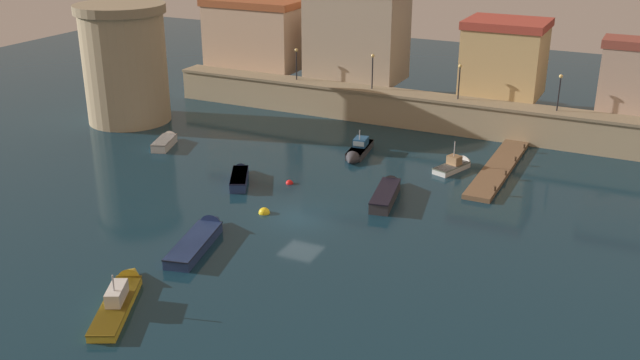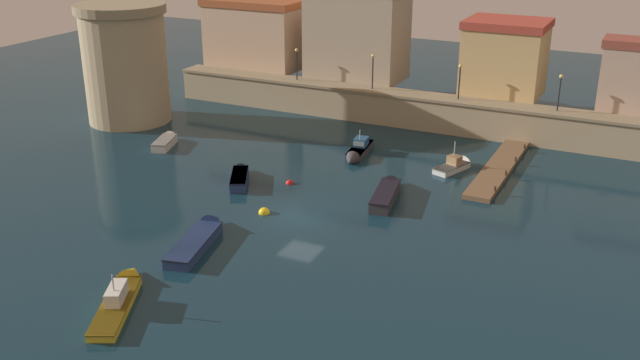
{
  "view_description": "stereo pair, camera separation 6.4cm",
  "coord_description": "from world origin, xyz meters",
  "px_view_note": "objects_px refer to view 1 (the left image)",
  "views": [
    {
      "loc": [
        20.25,
        -38.49,
        19.94
      ],
      "look_at": [
        0.0,
        2.93,
        1.62
      ],
      "focal_mm": 40.49,
      "sensor_mm": 36.0,
      "label": 1
    },
    {
      "loc": [
        20.3,
        -38.46,
        19.94
      ],
      "look_at": [
        0.0,
        2.93,
        1.62
      ],
      "focal_mm": 40.49,
      "sensor_mm": 36.0,
      "label": 2
    }
  ],
  "objects_px": {
    "moored_boat_5": "(387,191)",
    "quay_lamp_2": "(460,76)",
    "mooring_buoy_0": "(264,213)",
    "quay_lamp_0": "(296,59)",
    "fortress_tower": "(125,63)",
    "moored_boat_2": "(121,294)",
    "moored_boat_0": "(240,176)",
    "quay_lamp_3": "(560,86)",
    "moored_boat_7": "(166,141)",
    "moored_boat_4": "(358,151)",
    "mooring_buoy_1": "(289,184)",
    "quay_lamp_1": "(373,66)",
    "moored_boat_6": "(201,236)",
    "moored_boat_3": "(457,165)"
  },
  "relations": [
    {
      "from": "quay_lamp_3",
      "to": "moored_boat_4",
      "type": "height_order",
      "value": "quay_lamp_3"
    },
    {
      "from": "fortress_tower",
      "to": "quay_lamp_2",
      "type": "height_order",
      "value": "fortress_tower"
    },
    {
      "from": "quay_lamp_2",
      "to": "mooring_buoy_1",
      "type": "xyz_separation_m",
      "value": [
        -7.52,
        -17.62,
        -5.14
      ]
    },
    {
      "from": "quay_lamp_2",
      "to": "mooring_buoy_0",
      "type": "xyz_separation_m",
      "value": [
        -6.52,
        -23.05,
        -5.14
      ]
    },
    {
      "from": "fortress_tower",
      "to": "moored_boat_2",
      "type": "height_order",
      "value": "fortress_tower"
    },
    {
      "from": "quay_lamp_3",
      "to": "moored_boat_3",
      "type": "distance_m",
      "value": 11.81
    },
    {
      "from": "moored_boat_2",
      "to": "moored_boat_7",
      "type": "height_order",
      "value": "moored_boat_2"
    },
    {
      "from": "quay_lamp_3",
      "to": "moored_boat_2",
      "type": "distance_m",
      "value": 39.75
    },
    {
      "from": "quay_lamp_3",
      "to": "moored_boat_0",
      "type": "height_order",
      "value": "quay_lamp_3"
    },
    {
      "from": "fortress_tower",
      "to": "quay_lamp_3",
      "type": "bearing_deg",
      "value": 15.21
    },
    {
      "from": "quay_lamp_1",
      "to": "quay_lamp_3",
      "type": "xyz_separation_m",
      "value": [
        16.71,
        -0.0,
        -0.1
      ]
    },
    {
      "from": "quay_lamp_3",
      "to": "moored_boat_2",
      "type": "relative_size",
      "value": 0.44
    },
    {
      "from": "fortress_tower",
      "to": "moored_boat_6",
      "type": "relative_size",
      "value": 1.51
    },
    {
      "from": "quay_lamp_0",
      "to": "quay_lamp_1",
      "type": "height_order",
      "value": "quay_lamp_1"
    },
    {
      "from": "moored_boat_4",
      "to": "moored_boat_7",
      "type": "bearing_deg",
      "value": -81.51
    },
    {
      "from": "moored_boat_2",
      "to": "moored_boat_0",
      "type": "bearing_deg",
      "value": -15.03
    },
    {
      "from": "quay_lamp_1",
      "to": "moored_boat_6",
      "type": "xyz_separation_m",
      "value": [
        0.36,
        -28.46,
        -4.88
      ]
    },
    {
      "from": "moored_boat_7",
      "to": "mooring_buoy_0",
      "type": "relative_size",
      "value": 5.6
    },
    {
      "from": "moored_boat_7",
      "to": "mooring_buoy_0",
      "type": "height_order",
      "value": "moored_boat_7"
    },
    {
      "from": "moored_boat_2",
      "to": "mooring_buoy_0",
      "type": "relative_size",
      "value": 9.05
    },
    {
      "from": "mooring_buoy_0",
      "to": "moored_boat_7",
      "type": "bearing_deg",
      "value": 149.56
    },
    {
      "from": "moored_boat_3",
      "to": "moored_boat_6",
      "type": "xyz_separation_m",
      "value": [
        -10.58,
        -19.35,
        0.02
      ]
    },
    {
      "from": "moored_boat_7",
      "to": "quay_lamp_0",
      "type": "bearing_deg",
      "value": -37.96
    },
    {
      "from": "moored_boat_5",
      "to": "quay_lamp_0",
      "type": "bearing_deg",
      "value": 33.09
    },
    {
      "from": "fortress_tower",
      "to": "moored_boat_0",
      "type": "distance_m",
      "value": 20.19
    },
    {
      "from": "quay_lamp_0",
      "to": "moored_boat_5",
      "type": "xyz_separation_m",
      "value": [
        16.06,
        -16.83,
        -4.69
      ]
    },
    {
      "from": "quay_lamp_1",
      "to": "moored_boat_3",
      "type": "relative_size",
      "value": 0.74
    },
    {
      "from": "moored_boat_2",
      "to": "moored_boat_5",
      "type": "distance_m",
      "value": 20.61
    },
    {
      "from": "moored_boat_3",
      "to": "moored_boat_4",
      "type": "distance_m",
      "value": 8.13
    },
    {
      "from": "moored_boat_7",
      "to": "quay_lamp_2",
      "type": "bearing_deg",
      "value": -74.58
    },
    {
      "from": "quay_lamp_3",
      "to": "moored_boat_5",
      "type": "height_order",
      "value": "quay_lamp_3"
    },
    {
      "from": "mooring_buoy_0",
      "to": "fortress_tower",
      "type": "bearing_deg",
      "value": 149.66
    },
    {
      "from": "quay_lamp_0",
      "to": "mooring_buoy_0",
      "type": "distance_m",
      "value": 25.5
    },
    {
      "from": "fortress_tower",
      "to": "mooring_buoy_0",
      "type": "distance_m",
      "value": 26.21
    },
    {
      "from": "quay_lamp_0",
      "to": "moored_boat_4",
      "type": "xyz_separation_m",
      "value": [
        10.78,
        -9.86,
        -4.72
      ]
    },
    {
      "from": "moored_boat_5",
      "to": "mooring_buoy_1",
      "type": "relative_size",
      "value": 11.6
    },
    {
      "from": "quay_lamp_2",
      "to": "moored_boat_5",
      "type": "distance_m",
      "value": 17.47
    },
    {
      "from": "moored_boat_0",
      "to": "mooring_buoy_0",
      "type": "xyz_separation_m",
      "value": [
        4.6,
        -4.31,
        -0.39
      ]
    },
    {
      "from": "quay_lamp_3",
      "to": "moored_boat_0",
      "type": "bearing_deg",
      "value": -136.31
    },
    {
      "from": "moored_boat_5",
      "to": "moored_boat_6",
      "type": "height_order",
      "value": "moored_boat_6"
    },
    {
      "from": "moored_boat_7",
      "to": "mooring_buoy_1",
      "type": "height_order",
      "value": "moored_boat_7"
    },
    {
      "from": "mooring_buoy_0",
      "to": "quay_lamp_0",
      "type": "bearing_deg",
      "value": 112.69
    },
    {
      "from": "moored_boat_5",
      "to": "moored_boat_7",
      "type": "bearing_deg",
      "value": 73.01
    },
    {
      "from": "quay_lamp_2",
      "to": "mooring_buoy_1",
      "type": "relative_size",
      "value": 5.57
    },
    {
      "from": "quay_lamp_2",
      "to": "moored_boat_4",
      "type": "distance_m",
      "value": 12.19
    },
    {
      "from": "quay_lamp_0",
      "to": "moored_boat_4",
      "type": "relative_size",
      "value": 0.55
    },
    {
      "from": "moored_boat_5",
      "to": "quay_lamp_2",
      "type": "bearing_deg",
      "value": -10.9
    },
    {
      "from": "quay_lamp_3",
      "to": "moored_boat_5",
      "type": "xyz_separation_m",
      "value": [
        -8.59,
        -16.83,
        -4.69
      ]
    },
    {
      "from": "moored_boat_0",
      "to": "moored_boat_4",
      "type": "height_order",
      "value": "moored_boat_4"
    },
    {
      "from": "moored_boat_6",
      "to": "mooring_buoy_0",
      "type": "height_order",
      "value": "moored_boat_6"
    }
  ]
}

